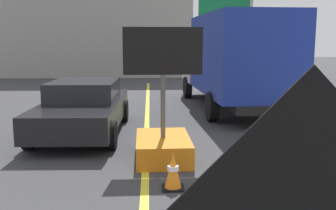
{
  "coord_description": "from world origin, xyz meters",
  "views": [
    {
      "loc": [
        0.1,
        1.21,
        2.43
      ],
      "look_at": [
        0.31,
        5.95,
        1.66
      ],
      "focal_mm": 42.57,
      "sensor_mm": 36.0,
      "label": 1
    }
  ],
  "objects_px": {
    "arrow_board_trailer": "(163,136)",
    "pickup_car": "(84,107)",
    "highway_guide_sign": "(236,21)",
    "traffic_cone_mid_lane": "(173,171)",
    "box_truck": "(233,59)"
  },
  "relations": [
    {
      "from": "arrow_board_trailer",
      "to": "pickup_car",
      "type": "bearing_deg",
      "value": 130.1
    },
    {
      "from": "box_truck",
      "to": "highway_guide_sign",
      "type": "bearing_deg",
      "value": 77.43
    },
    {
      "from": "pickup_car",
      "to": "highway_guide_sign",
      "type": "distance_m",
      "value": 12.08
    },
    {
      "from": "box_truck",
      "to": "arrow_board_trailer",
      "type": "bearing_deg",
      "value": -114.17
    },
    {
      "from": "pickup_car",
      "to": "highway_guide_sign",
      "type": "bearing_deg",
      "value": 58.57
    },
    {
      "from": "box_truck",
      "to": "pickup_car",
      "type": "xyz_separation_m",
      "value": [
        -4.69,
        -3.57,
        -1.09
      ]
    },
    {
      "from": "arrow_board_trailer",
      "to": "box_truck",
      "type": "distance_m",
      "value": 6.67
    },
    {
      "from": "traffic_cone_mid_lane",
      "to": "pickup_car",
      "type": "bearing_deg",
      "value": 117.13
    },
    {
      "from": "arrow_board_trailer",
      "to": "traffic_cone_mid_lane",
      "type": "bearing_deg",
      "value": -86.49
    },
    {
      "from": "pickup_car",
      "to": "traffic_cone_mid_lane",
      "type": "height_order",
      "value": "pickup_car"
    },
    {
      "from": "box_truck",
      "to": "traffic_cone_mid_lane",
      "type": "bearing_deg",
      "value": -108.42
    },
    {
      "from": "box_truck",
      "to": "highway_guide_sign",
      "type": "relative_size",
      "value": 1.6
    },
    {
      "from": "highway_guide_sign",
      "to": "pickup_car",
      "type": "bearing_deg",
      "value": -121.43
    },
    {
      "from": "box_truck",
      "to": "pickup_car",
      "type": "distance_m",
      "value": 6.0
    },
    {
      "from": "box_truck",
      "to": "highway_guide_sign",
      "type": "height_order",
      "value": "highway_guide_sign"
    }
  ]
}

